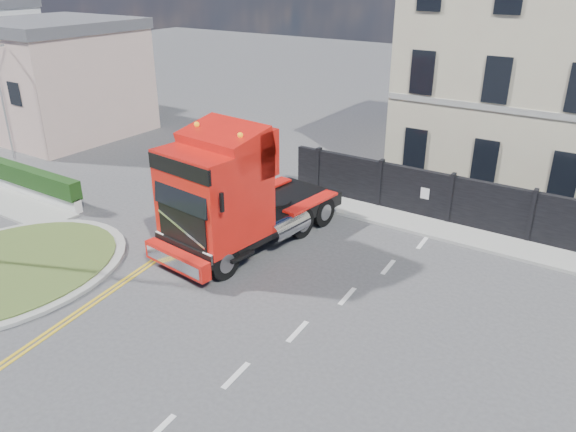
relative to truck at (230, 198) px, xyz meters
The scene contains 10 objects.
ground 3.63m from the truck, 55.77° to the right, with size 120.00×120.00×0.00m, color #424244.
traffic_island 7.88m from the truck, 133.96° to the right, with size 6.80×6.80×0.17m.
hedge_wall 11.42m from the truck, behind, with size 8.00×0.55×1.35m.
seaside_bldg_pink 19.45m from the truck, 160.44° to the left, with size 8.00×8.00×6.00m, color #C8A69C.
seaside_bldg_cream 27.65m from the truck, 162.08° to the left, with size 9.00×8.00×5.00m, color beige.
hoarding_fence 10.55m from the truck, 38.24° to the left, with size 18.80×0.25×2.00m.
georgian_building 16.41m from the truck, 61.20° to the left, with size 12.30×10.30×12.80m.
pavement_far 9.72m from the truck, 36.04° to the left, with size 20.00×1.60×0.12m, color #999A94.
truck is the anchor object (origin of this frame).
lamppost_slim 16.37m from the truck, behind, with size 0.24×0.48×5.86m.
Camera 1 is at (9.94, -11.38, 9.37)m, focal length 35.00 mm.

